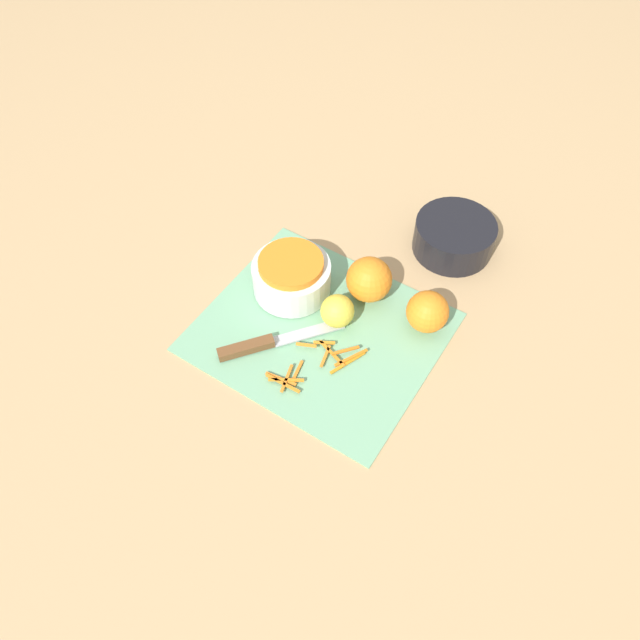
{
  "coord_description": "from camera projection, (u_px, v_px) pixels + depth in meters",
  "views": [
    {
      "loc": [
        0.35,
        -0.54,
        0.9
      ],
      "look_at": [
        0.0,
        0.0,
        0.04
      ],
      "focal_mm": 35.0,
      "sensor_mm": 36.0,
      "label": 1
    }
  ],
  "objects": [
    {
      "name": "ground_plane",
      "position": [
        320.0,
        332.0,
        1.11
      ],
      "size": [
        4.0,
        4.0,
        0.0
      ],
      "primitive_type": "plane",
      "color": "tan"
    },
    {
      "name": "cutting_board",
      "position": [
        320.0,
        331.0,
        1.1
      ],
      "size": [
        0.4,
        0.35,
        0.01
      ],
      "color": "#75AD84",
      "rests_on": "ground_plane"
    },
    {
      "name": "bowl_speckled",
      "position": [
        292.0,
        275.0,
        1.13
      ],
      "size": [
        0.14,
        0.14,
        0.07
      ],
      "color": "silver",
      "rests_on": "cutting_board"
    },
    {
      "name": "bowl_dark",
      "position": [
        454.0,
        237.0,
        1.2
      ],
      "size": [
        0.15,
        0.15,
        0.06
      ],
      "color": "black",
      "rests_on": "ground_plane"
    },
    {
      "name": "knife",
      "position": [
        260.0,
        344.0,
        1.07
      ],
      "size": [
        0.16,
        0.19,
        0.02
      ],
      "rotation": [
        0.0,
        0.0,
        0.9
      ],
      "color": "brown",
      "rests_on": "cutting_board"
    },
    {
      "name": "orange_left",
      "position": [
        428.0,
        312.0,
        1.08
      ],
      "size": [
        0.07,
        0.07,
        0.07
      ],
      "color": "orange",
      "rests_on": "cutting_board"
    },
    {
      "name": "orange_right",
      "position": [
        369.0,
        280.0,
        1.12
      ],
      "size": [
        0.08,
        0.08,
        0.08
      ],
      "color": "orange",
      "rests_on": "cutting_board"
    },
    {
      "name": "lemon",
      "position": [
        337.0,
        311.0,
        1.09
      ],
      "size": [
        0.06,
        0.06,
        0.06
      ],
      "color": "gold",
      "rests_on": "cutting_board"
    },
    {
      "name": "peel_pile",
      "position": [
        315.0,
        365.0,
        1.05
      ],
      "size": [
        0.12,
        0.15,
        0.01
      ],
      "color": "orange",
      "rests_on": "cutting_board"
    }
  ]
}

